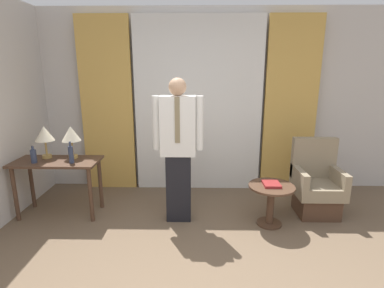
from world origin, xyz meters
name	(u,v)px	position (x,y,z in m)	size (l,w,h in m)	color
wall_back	(198,101)	(0.00, 2.91, 1.35)	(10.00, 0.06, 2.70)	beige
curtain_sheer_center	(198,106)	(0.00, 2.78, 1.29)	(1.88, 0.06, 2.58)	white
curtain_drape_left	(107,106)	(-1.37, 2.78, 1.29)	(0.77, 0.06, 2.58)	gold
curtain_drape_right	(290,106)	(1.37, 2.78, 1.29)	(0.77, 0.06, 2.58)	gold
desk	(57,170)	(-1.77, 1.85, 0.60)	(1.05, 0.49, 0.72)	#4C3323
table_lamp_left	(44,135)	(-1.94, 1.96, 1.03)	(0.23, 0.23, 0.41)	tan
table_lamp_right	(71,135)	(-1.60, 1.96, 1.03)	(0.23, 0.23, 0.41)	tan
bottle_near_edge	(34,156)	(-1.99, 1.75, 0.81)	(0.07, 0.07, 0.21)	#2D3851
bottle_by_lamp	(71,154)	(-1.54, 1.76, 0.83)	(0.06, 0.06, 0.27)	#2D3851
person	(178,146)	(-0.24, 1.73, 0.96)	(0.59, 0.21, 1.74)	black
armchair	(316,187)	(1.52, 1.95, 0.35)	(0.57, 0.54, 0.97)	#4C3323
side_table	(271,198)	(0.87, 1.62, 0.34)	(0.54, 0.54, 0.50)	#4C3323
book	(271,184)	(0.86, 1.63, 0.52)	(0.19, 0.22, 0.03)	maroon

